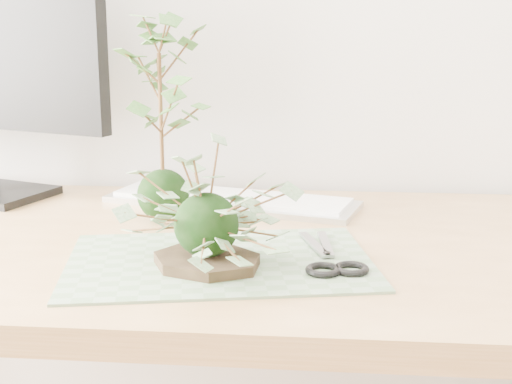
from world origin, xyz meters
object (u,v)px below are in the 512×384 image
desk (208,291)px  keyboard (231,200)px  maple_kokedama (159,67)px  ivy_kokedama (206,195)px

desk → keyboard: (0.01, 0.22, 0.10)m
maple_kokedama → desk: bearing=-48.2°
maple_kokedama → keyboard: 0.30m
desk → keyboard: keyboard is taller
desk → maple_kokedama: (-0.09, 0.10, 0.35)m
keyboard → maple_kokedama: bearing=-115.5°
desk → ivy_kokedama: size_ratio=5.05×
desk → ivy_kokedama: 0.24m
maple_kokedama → keyboard: size_ratio=0.76×
ivy_kokedama → keyboard: ivy_kokedama is taller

